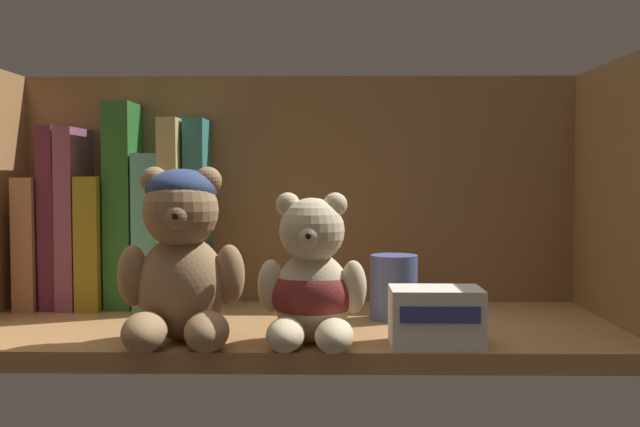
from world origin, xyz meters
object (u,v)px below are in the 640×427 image
book_7 (200,213)px  small_product_box (436,316)px  book_3 (102,240)px  teddy_bear_larger (181,259)px  book_5 (155,229)px  book_4 (127,205)px  book_6 (179,213)px  book_1 (62,217)px  pillar_candle (394,287)px  book_2 (81,217)px  teddy_bear_smaller (312,285)px  book_0 (43,241)px

book_7 → small_product_box: (26.46, -23.00, -8.75)cm
book_3 → teddy_bear_larger: teddy_bear_larger is taller
book_5 → teddy_bear_larger: 23.33cm
book_4 → book_6: size_ratio=1.09×
book_1 → pillar_candle: size_ratio=3.04×
book_2 → book_3: 3.97cm
book_7 → book_4: bearing=180.0°
teddy_bear_smaller → pillar_candle: size_ratio=2.01×
book_4 → book_7: 9.18cm
book_1 → teddy_bear_larger: size_ratio=1.29×
book_7 → book_2: bearing=180.0°
book_7 → book_5: bearing=180.0°
book_7 → teddy_bear_smaller: size_ratio=1.58×
pillar_candle → book_4: bearing=163.4°
book_2 → book_3: book_2 is taller
book_6 → book_7: same height
book_2 → book_4: 6.10cm
book_3 → teddy_bear_smaller: size_ratio=1.10×
book_1 → book_3: book_1 is taller
teddy_bear_smaller → book_1: bearing=144.8°
book_7 → teddy_bear_larger: size_ratio=1.35×
book_1 → teddy_bear_smaller: book_1 is taller
pillar_candle → small_product_box: pillar_candle is taller
teddy_bear_larger → book_6: bearing=101.7°
book_4 → book_7: (9.13, 0.00, -1.00)cm
small_product_box → teddy_bear_larger: bearing=177.7°
pillar_candle → book_2: bearing=165.8°
book_5 → pillar_candle: (29.13, -9.72, -5.77)cm
book_2 → book_4: (5.90, 0.00, 1.56)cm
pillar_candle → teddy_bear_larger: bearing=-150.3°
book_0 → book_2: (4.78, 0.00, 2.99)cm
teddy_bear_smaller → book_3: bearing=140.1°
book_2 → book_4: book_4 is taller
small_product_box → teddy_bear_smaller: bearing=177.8°
book_2 → book_0: bearing=180.0°
book_7 → teddy_bear_larger: (1.94, -22.02, -3.42)cm
book_0 → small_product_box: bearing=-26.4°
small_product_box → book_3: bearing=149.3°
book_2 → book_5: 9.51cm
book_4 → book_5: 4.66cm
book_3 → book_6: 10.32cm
book_5 → teddy_bear_smaller: 30.54cm
book_4 → small_product_box: (35.58, -23.00, -9.74)cm
book_0 → book_2: book_2 is taller
book_1 → teddy_bear_larger: 29.39cm
book_0 → book_1: 3.95cm
book_0 → book_4: 11.61cm
book_2 → teddy_bear_smaller: book_2 is taller
book_3 → book_5: book_5 is taller
book_7 → small_product_box: bearing=-41.0°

